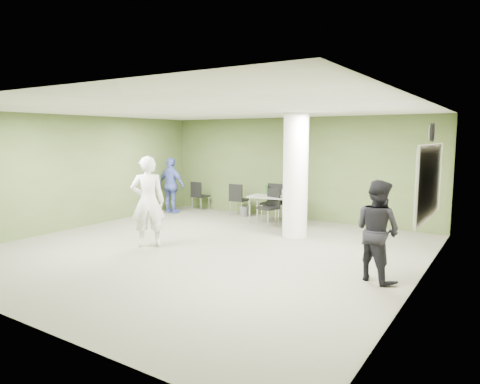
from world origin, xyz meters
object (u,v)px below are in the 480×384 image
Objects in this scene: chair_back_left at (199,194)px; woman_white at (148,201)px; folding_table at (277,198)px; man_black at (377,231)px; man_blue at (171,185)px.

woman_white reaches higher than chair_back_left.
woman_white is (1.83, -4.01, 0.42)m from chair_back_left.
chair_back_left is at bearing 163.64° from folding_table.
man_black reaches higher than chair_back_left.
chair_back_left is (-2.96, 0.44, -0.14)m from folding_table.
man_blue is (-2.21, 3.19, -0.11)m from woman_white.
woman_white is 4.61m from man_black.
woman_white reaches higher than man_blue.
chair_back_left is 7.38m from man_black.
folding_table is 2.99m from chair_back_left.
man_blue is (-3.34, -0.38, 0.17)m from folding_table.
man_black reaches higher than folding_table.
man_black is 0.97× the size of man_blue.
folding_table is 3.76m from woman_white.
folding_table is 0.95× the size of man_blue.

